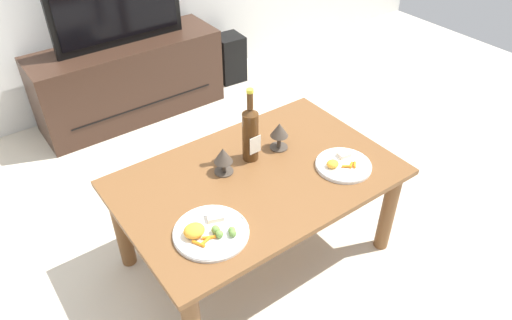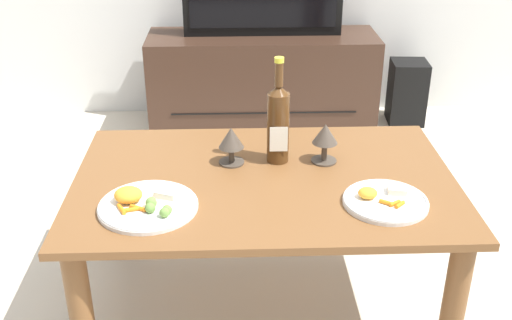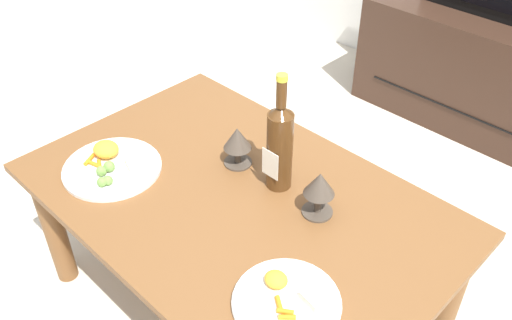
{
  "view_description": "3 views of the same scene",
  "coord_description": "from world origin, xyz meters",
  "px_view_note": "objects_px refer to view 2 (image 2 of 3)",
  "views": [
    {
      "loc": [
        -0.94,
        -1.28,
        1.82
      ],
      "look_at": [
        0.0,
        0.01,
        0.58
      ],
      "focal_mm": 33.25,
      "sensor_mm": 36.0,
      "label": 1
    },
    {
      "loc": [
        -0.09,
        -1.72,
        1.43
      ],
      "look_at": [
        -0.03,
        0.02,
        0.56
      ],
      "focal_mm": 43.29,
      "sensor_mm": 36.0,
      "label": 2
    },
    {
      "loc": [
        0.85,
        -0.78,
        1.53
      ],
      "look_at": [
        -0.01,
        0.09,
        0.58
      ],
      "focal_mm": 38.67,
      "sensor_mm": 36.0,
      "label": 3
    }
  ],
  "objects_px": {
    "goblet_left": "(231,140)",
    "dinner_plate_left": "(146,204)",
    "dinner_plate_right": "(385,200)",
    "wine_bottle": "(278,121)",
    "dining_table": "(264,200)",
    "tv_stand": "(262,82)",
    "goblet_right": "(325,136)",
    "floor_speaker": "(407,92)"
  },
  "relations": [
    {
      "from": "goblet_left",
      "to": "dinner_plate_left",
      "type": "height_order",
      "value": "goblet_left"
    },
    {
      "from": "dinner_plate_right",
      "to": "wine_bottle",
      "type": "bearing_deg",
      "value": 135.12
    },
    {
      "from": "goblet_left",
      "to": "dinner_plate_right",
      "type": "distance_m",
      "value": 0.54
    },
    {
      "from": "wine_bottle",
      "to": "dining_table",
      "type": "bearing_deg",
      "value": -112.31
    },
    {
      "from": "dining_table",
      "to": "dinner_plate_left",
      "type": "xyz_separation_m",
      "value": [
        -0.35,
        -0.17,
        0.1
      ]
    },
    {
      "from": "dining_table",
      "to": "tv_stand",
      "type": "height_order",
      "value": "tv_stand"
    },
    {
      "from": "tv_stand",
      "to": "dinner_plate_left",
      "type": "distance_m",
      "value": 1.82
    },
    {
      "from": "goblet_right",
      "to": "goblet_left",
      "type": "bearing_deg",
      "value": 180.0
    },
    {
      "from": "goblet_left",
      "to": "dinner_plate_right",
      "type": "bearing_deg",
      "value": -32.01
    },
    {
      "from": "dining_table",
      "to": "wine_bottle",
      "type": "height_order",
      "value": "wine_bottle"
    },
    {
      "from": "tv_stand",
      "to": "goblet_left",
      "type": "bearing_deg",
      "value": -96.68
    },
    {
      "from": "wine_bottle",
      "to": "dinner_plate_right",
      "type": "distance_m",
      "value": 0.44
    },
    {
      "from": "wine_bottle",
      "to": "floor_speaker",
      "type": "bearing_deg",
      "value": 59.99
    },
    {
      "from": "dining_table",
      "to": "dinner_plate_right",
      "type": "height_order",
      "value": "dinner_plate_right"
    },
    {
      "from": "goblet_left",
      "to": "wine_bottle",
      "type": "bearing_deg",
      "value": 4.93
    },
    {
      "from": "tv_stand",
      "to": "wine_bottle",
      "type": "bearing_deg",
      "value": -90.72
    },
    {
      "from": "wine_bottle",
      "to": "dinner_plate_right",
      "type": "xyz_separation_m",
      "value": [
        0.3,
        -0.29,
        -0.13
      ]
    },
    {
      "from": "tv_stand",
      "to": "goblet_left",
      "type": "distance_m",
      "value": 1.51
    },
    {
      "from": "wine_bottle",
      "to": "goblet_left",
      "type": "height_order",
      "value": "wine_bottle"
    },
    {
      "from": "wine_bottle",
      "to": "goblet_right",
      "type": "bearing_deg",
      "value": -4.93
    },
    {
      "from": "dining_table",
      "to": "dinner_plate_left",
      "type": "relative_size",
      "value": 4.16
    },
    {
      "from": "dining_table",
      "to": "dinner_plate_right",
      "type": "distance_m",
      "value": 0.4
    },
    {
      "from": "goblet_left",
      "to": "tv_stand",
      "type": "bearing_deg",
      "value": 83.32
    },
    {
      "from": "floor_speaker",
      "to": "dinner_plate_right",
      "type": "distance_m",
      "value": 1.9
    },
    {
      "from": "dinner_plate_right",
      "to": "dining_table",
      "type": "bearing_deg",
      "value": 153.32
    },
    {
      "from": "floor_speaker",
      "to": "goblet_left",
      "type": "bearing_deg",
      "value": -120.29
    },
    {
      "from": "dining_table",
      "to": "goblet_right",
      "type": "xyz_separation_m",
      "value": [
        0.2,
        0.11,
        0.18
      ]
    },
    {
      "from": "dinner_plate_left",
      "to": "floor_speaker",
      "type": "bearing_deg",
      "value": 54.73
    },
    {
      "from": "floor_speaker",
      "to": "goblet_left",
      "type": "distance_m",
      "value": 1.85
    },
    {
      "from": "dining_table",
      "to": "tv_stand",
      "type": "distance_m",
      "value": 1.59
    },
    {
      "from": "goblet_right",
      "to": "dinner_plate_right",
      "type": "relative_size",
      "value": 0.54
    },
    {
      "from": "wine_bottle",
      "to": "tv_stand",
      "type": "bearing_deg",
      "value": 89.28
    },
    {
      "from": "dinner_plate_left",
      "to": "tv_stand",
      "type": "bearing_deg",
      "value": 76.54
    },
    {
      "from": "tv_stand",
      "to": "dinner_plate_right",
      "type": "height_order",
      "value": "dinner_plate_right"
    },
    {
      "from": "tv_stand",
      "to": "floor_speaker",
      "type": "distance_m",
      "value": 0.84
    },
    {
      "from": "dining_table",
      "to": "floor_speaker",
      "type": "bearing_deg",
      "value": 60.53
    },
    {
      "from": "dinner_plate_left",
      "to": "dinner_plate_right",
      "type": "height_order",
      "value": "dinner_plate_left"
    },
    {
      "from": "floor_speaker",
      "to": "goblet_right",
      "type": "height_order",
      "value": "goblet_right"
    },
    {
      "from": "dining_table",
      "to": "wine_bottle",
      "type": "relative_size",
      "value": 3.38
    },
    {
      "from": "tv_stand",
      "to": "dining_table",
      "type": "bearing_deg",
      "value": -92.46
    },
    {
      "from": "goblet_left",
      "to": "floor_speaker",
      "type": "bearing_deg",
      "value": 55.97
    },
    {
      "from": "dining_table",
      "to": "goblet_left",
      "type": "relative_size",
      "value": 9.47
    }
  ]
}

